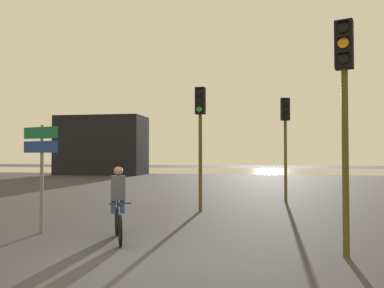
{
  "coord_description": "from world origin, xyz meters",
  "views": [
    {
      "loc": [
        2.36,
        -6.01,
        1.89
      ],
      "look_at": [
        0.5,
        5.0,
        2.2
      ],
      "focal_mm": 35.0,
      "sensor_mm": 36.0,
      "label": 1
    }
  ],
  "objects": [
    {
      "name": "water_strip",
      "position": [
        0.0,
        37.55,
        0.0
      ],
      "size": [
        80.0,
        16.0,
        0.01
      ],
      "primitive_type": "cube",
      "color": "gray",
      "rests_on": "ground"
    },
    {
      "name": "cyclist",
      "position": [
        -0.61,
        1.84,
        0.82
      ],
      "size": [
        0.79,
        1.57,
        1.62
      ],
      "rotation": [
        0.0,
        0.0,
        -2.71
      ],
      "color": "black",
      "rests_on": "ground"
    },
    {
      "name": "direction_sign_post",
      "position": [
        -2.73,
        2.27,
        1.79
      ],
      "size": [
        1.06,
        0.34,
        2.6
      ],
      "rotation": [
        0.0,
        0.0,
        2.86
      ],
      "color": "slate",
      "rests_on": "ground"
    },
    {
      "name": "traffic_light_center",
      "position": [
        0.56,
        6.31,
        2.89
      ],
      "size": [
        0.35,
        0.36,
        4.13
      ],
      "rotation": [
        0.0,
        0.0,
        3.02
      ],
      "color": "#4C4719",
      "rests_on": "ground"
    },
    {
      "name": "traffic_light_near_right",
      "position": [
        4.0,
        1.27,
        3.05
      ],
      "size": [
        0.38,
        0.4,
        4.38
      ],
      "rotation": [
        0.0,
        0.0,
        2.81
      ],
      "color": "#4C4719",
      "rests_on": "ground"
    },
    {
      "name": "ground_plane",
      "position": [
        0.0,
        0.0,
        0.0
      ],
      "size": [
        120.0,
        120.0,
        0.0
      ],
      "primitive_type": "plane",
      "color": "#333338"
    },
    {
      "name": "distant_building",
      "position": [
        -11.96,
        27.55,
        2.74
      ],
      "size": [
        8.07,
        4.0,
        5.49
      ],
      "primitive_type": "cube",
      "color": "black",
      "rests_on": "ground"
    },
    {
      "name": "traffic_light_far_right",
      "position": [
        3.57,
        9.39,
        2.9
      ],
      "size": [
        0.37,
        0.39,
        4.16
      ],
      "rotation": [
        0.0,
        0.0,
        3.4
      ],
      "color": "#4C4719",
      "rests_on": "ground"
    }
  ]
}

